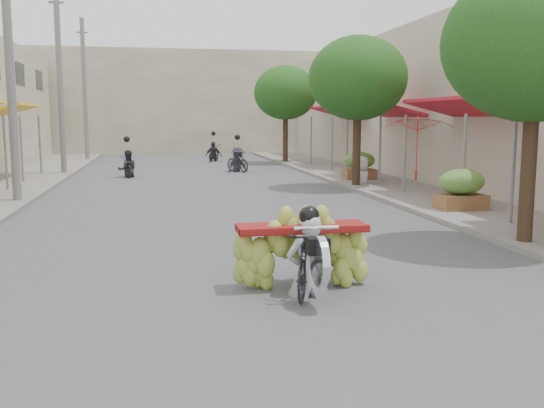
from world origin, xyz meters
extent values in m
plane|color=#525257|center=(0.00, 0.00, 0.00)|extent=(120.00, 120.00, 0.00)
cube|color=gray|center=(7.00, 15.00, 0.06)|extent=(4.00, 60.00, 0.12)
cylinder|color=slate|center=(-6.30, 14.80, 1.27)|extent=(0.08, 0.08, 2.55)
cube|color=yellow|center=(-7.12, 19.00, 2.75)|extent=(1.77, 4.00, 0.53)
cylinder|color=slate|center=(-6.30, 17.20, 1.27)|extent=(0.08, 0.08, 2.55)
cylinder|color=slate|center=(-6.30, 20.80, 1.27)|extent=(0.08, 0.08, 2.55)
cube|color=#1E2328|center=(-8.02, 26.00, 4.60)|extent=(0.08, 2.00, 1.10)
cube|color=#1E2328|center=(-8.02, 31.00, 4.60)|extent=(0.08, 2.00, 1.10)
cube|color=#BFB39E|center=(12.00, 14.00, 3.00)|extent=(8.00, 40.00, 6.00)
cylinder|color=slate|center=(6.30, 5.90, 1.27)|extent=(0.08, 0.08, 2.55)
cube|color=#AB1625|center=(7.12, 10.00, 2.75)|extent=(1.77, 4.20, 0.53)
cylinder|color=slate|center=(6.30, 8.10, 1.27)|extent=(0.08, 0.08, 2.55)
cylinder|color=slate|center=(6.30, 11.90, 1.27)|extent=(0.08, 0.08, 2.55)
cube|color=#AB1625|center=(7.12, 16.00, 2.75)|extent=(1.77, 4.20, 0.53)
cylinder|color=slate|center=(6.30, 14.10, 1.27)|extent=(0.08, 0.08, 2.55)
cylinder|color=slate|center=(6.30, 17.90, 1.27)|extent=(0.08, 0.08, 2.55)
cube|color=#AB1625|center=(7.12, 22.00, 2.75)|extent=(1.77, 4.20, 0.53)
cylinder|color=slate|center=(6.30, 20.10, 1.27)|extent=(0.08, 0.08, 2.55)
cylinder|color=slate|center=(6.30, 23.90, 1.27)|extent=(0.08, 0.08, 2.55)
cube|color=#BDB395|center=(0.00, 38.00, 3.50)|extent=(20.00, 6.00, 7.00)
cylinder|color=slate|center=(-5.40, 12.00, 4.00)|extent=(0.24, 0.24, 8.00)
cylinder|color=slate|center=(-5.40, 21.00, 4.00)|extent=(0.24, 0.24, 8.00)
cube|color=slate|center=(-5.40, 21.00, 7.20)|extent=(0.60, 0.08, 0.08)
cylinder|color=slate|center=(-5.40, 30.00, 4.00)|extent=(0.24, 0.24, 8.00)
cube|color=slate|center=(-5.40, 30.00, 7.20)|extent=(0.60, 0.08, 0.08)
cylinder|color=#3A2719|center=(5.40, 4.00, 1.60)|extent=(0.28, 0.28, 3.20)
ellipsoid|color=#215418|center=(5.40, 4.00, 3.80)|extent=(3.40, 3.40, 2.90)
cylinder|color=#3A2719|center=(5.40, 14.00, 1.60)|extent=(0.28, 0.28, 3.20)
ellipsoid|color=#215418|center=(5.40, 14.00, 3.80)|extent=(3.40, 3.40, 2.90)
cylinder|color=#3A2719|center=(5.40, 26.00, 1.60)|extent=(0.28, 0.28, 3.20)
ellipsoid|color=#215418|center=(5.40, 26.00, 3.80)|extent=(3.40, 3.40, 2.90)
cube|color=brown|center=(6.20, 8.00, 0.37)|extent=(1.20, 0.80, 0.50)
ellipsoid|color=#5C9337|center=(6.20, 8.00, 0.95)|extent=(1.20, 0.88, 0.66)
cube|color=brown|center=(6.20, 16.00, 0.37)|extent=(1.20, 0.80, 0.50)
ellipsoid|color=#5C9337|center=(6.20, 16.00, 0.95)|extent=(1.20, 0.88, 0.66)
imported|color=black|center=(0.58, 1.74, 0.48)|extent=(1.04, 1.67, 0.95)
cylinder|color=silver|center=(0.58, 1.09, 0.62)|extent=(0.10, 0.66, 0.66)
cube|color=black|center=(0.58, 1.19, 0.80)|extent=(0.28, 0.22, 0.22)
cylinder|color=silver|center=(0.58, 1.29, 1.02)|extent=(0.60, 0.05, 0.05)
cube|color=maroon|center=(0.58, 2.09, 0.88)|extent=(1.86, 0.55, 0.10)
imported|color=silver|center=(0.58, 1.69, 1.15)|extent=(0.61, 0.45, 1.70)
sphere|color=black|center=(0.58, 1.66, 1.97)|extent=(0.28, 0.28, 0.28)
imported|color=red|center=(5.86, 9.95, 2.54)|extent=(2.33, 2.33, 1.87)
imported|color=white|center=(5.78, 14.54, 1.09)|extent=(1.08, 1.07, 1.93)
imported|color=black|center=(-2.67, 19.58, 0.43)|extent=(0.82, 1.59, 0.85)
imported|color=#2B2B33|center=(-2.67, 19.58, 1.12)|extent=(0.86, 0.61, 1.65)
sphere|color=black|center=(-2.67, 19.58, 1.58)|extent=(0.26, 0.26, 0.26)
imported|color=black|center=(2.17, 21.30, 0.47)|extent=(1.18, 1.62, 0.94)
imported|color=#2B2B33|center=(2.17, 21.30, 1.12)|extent=(1.19, 1.00, 1.65)
sphere|color=black|center=(2.17, 21.30, 1.58)|extent=(0.26, 0.26, 0.26)
imported|color=black|center=(1.72, 28.33, 0.48)|extent=(1.19, 1.82, 0.96)
imported|color=#2B2B33|center=(1.72, 28.33, 1.12)|extent=(1.10, 0.85, 1.65)
sphere|color=black|center=(1.72, 28.33, 1.58)|extent=(0.26, 0.26, 0.26)
camera|label=1|loc=(-1.43, -6.23, 2.43)|focal=40.00mm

